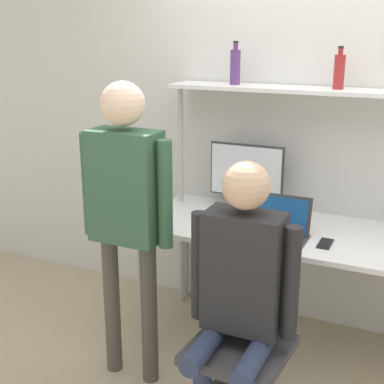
{
  "coord_description": "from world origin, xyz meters",
  "views": [
    {
      "loc": [
        0.56,
        -2.56,
        1.91
      ],
      "look_at": [
        -0.52,
        -0.21,
        1.13
      ],
      "focal_mm": 50.0,
      "sensor_mm": 36.0,
      "label": 1
    }
  ],
  "objects_px": {
    "bottle_red": "(339,71)",
    "person_standing": "(126,198)",
    "bottle_purple": "(235,66)",
    "monitor": "(246,175)",
    "person_seated": "(241,281)",
    "cell_phone": "(325,244)",
    "laptop": "(279,225)",
    "office_chair": "(242,372)"
  },
  "relations": [
    {
      "from": "bottle_red",
      "to": "person_standing",
      "type": "bearing_deg",
      "value": -134.73
    },
    {
      "from": "bottle_red",
      "to": "bottle_purple",
      "type": "relative_size",
      "value": 0.91
    },
    {
      "from": "monitor",
      "to": "person_standing",
      "type": "xyz_separation_m",
      "value": [
        -0.35,
        -0.9,
        0.05
      ]
    },
    {
      "from": "person_seated",
      "to": "bottle_red",
      "type": "relative_size",
      "value": 5.65
    },
    {
      "from": "bottle_red",
      "to": "cell_phone",
      "type": "bearing_deg",
      "value": -80.69
    },
    {
      "from": "laptop",
      "to": "cell_phone",
      "type": "relative_size",
      "value": 2.29
    },
    {
      "from": "office_chair",
      "to": "person_standing",
      "type": "bearing_deg",
      "value": 173.14
    },
    {
      "from": "cell_phone",
      "to": "person_seated",
      "type": "xyz_separation_m",
      "value": [
        -0.26,
        -0.65,
        0.01
      ]
    },
    {
      "from": "office_chair",
      "to": "bottle_red",
      "type": "height_order",
      "value": "bottle_red"
    },
    {
      "from": "laptop",
      "to": "person_standing",
      "type": "bearing_deg",
      "value": -141.58
    },
    {
      "from": "office_chair",
      "to": "person_seated",
      "type": "xyz_separation_m",
      "value": [
        -0.0,
        -0.05,
        0.52
      ]
    },
    {
      "from": "laptop",
      "to": "office_chair",
      "type": "height_order",
      "value": "laptop"
    },
    {
      "from": "monitor",
      "to": "bottle_red",
      "type": "distance_m",
      "value": 0.86
    },
    {
      "from": "laptop",
      "to": "bottle_red",
      "type": "relative_size",
      "value": 1.43
    },
    {
      "from": "cell_phone",
      "to": "bottle_red",
      "type": "distance_m",
      "value": 0.98
    },
    {
      "from": "office_chair",
      "to": "bottle_red",
      "type": "relative_size",
      "value": 3.73
    },
    {
      "from": "laptop",
      "to": "bottle_red",
      "type": "bearing_deg",
      "value": 59.67
    },
    {
      "from": "office_chair",
      "to": "bottle_purple",
      "type": "relative_size",
      "value": 3.4
    },
    {
      "from": "monitor",
      "to": "office_chair",
      "type": "relative_size",
      "value": 0.55
    },
    {
      "from": "cell_phone",
      "to": "office_chair",
      "type": "height_order",
      "value": "office_chair"
    },
    {
      "from": "office_chair",
      "to": "bottle_purple",
      "type": "height_order",
      "value": "bottle_purple"
    },
    {
      "from": "office_chair",
      "to": "person_seated",
      "type": "height_order",
      "value": "person_seated"
    },
    {
      "from": "laptop",
      "to": "cell_phone",
      "type": "distance_m",
      "value": 0.28
    },
    {
      "from": "cell_phone",
      "to": "person_seated",
      "type": "relative_size",
      "value": 0.11
    },
    {
      "from": "bottle_purple",
      "to": "person_standing",
      "type": "bearing_deg",
      "value": -106.1
    },
    {
      "from": "monitor",
      "to": "bottle_purple",
      "type": "xyz_separation_m",
      "value": [
        -0.09,
        0.0,
        0.68
      ]
    },
    {
      "from": "office_chair",
      "to": "person_seated",
      "type": "bearing_deg",
      "value": -93.57
    },
    {
      "from": "person_standing",
      "to": "laptop",
      "type": "bearing_deg",
      "value": 38.42
    },
    {
      "from": "cell_phone",
      "to": "person_standing",
      "type": "relative_size",
      "value": 0.09
    },
    {
      "from": "person_seated",
      "to": "bottle_purple",
      "type": "height_order",
      "value": "bottle_purple"
    },
    {
      "from": "bottle_purple",
      "to": "monitor",
      "type": "bearing_deg",
      "value": -1.34
    },
    {
      "from": "monitor",
      "to": "bottle_red",
      "type": "relative_size",
      "value": 2.05
    },
    {
      "from": "laptop",
      "to": "cell_phone",
      "type": "height_order",
      "value": "laptop"
    },
    {
      "from": "person_standing",
      "to": "bottle_red",
      "type": "height_order",
      "value": "bottle_red"
    },
    {
      "from": "bottle_purple",
      "to": "laptop",
      "type": "bearing_deg",
      "value": -40.54
    },
    {
      "from": "bottle_red",
      "to": "laptop",
      "type": "bearing_deg",
      "value": -120.33
    },
    {
      "from": "office_chair",
      "to": "cell_phone",
      "type": "bearing_deg",
      "value": 67.0
    },
    {
      "from": "cell_phone",
      "to": "person_seated",
      "type": "distance_m",
      "value": 0.7
    },
    {
      "from": "cell_phone",
      "to": "person_seated",
      "type": "bearing_deg",
      "value": -111.72
    },
    {
      "from": "monitor",
      "to": "cell_phone",
      "type": "xyz_separation_m",
      "value": [
        0.6,
        -0.37,
        -0.24
      ]
    },
    {
      "from": "monitor",
      "to": "bottle_red",
      "type": "height_order",
      "value": "bottle_red"
    },
    {
      "from": "monitor",
      "to": "laptop",
      "type": "distance_m",
      "value": 0.52
    }
  ]
}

